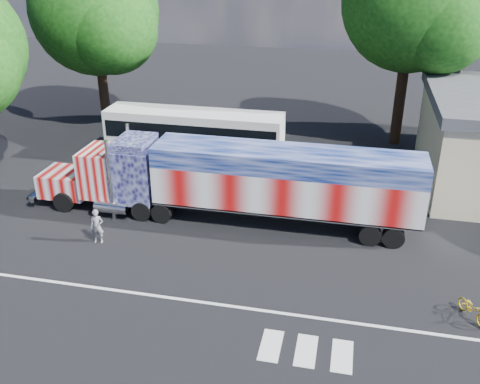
% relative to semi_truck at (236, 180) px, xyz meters
% --- Properties ---
extents(ground, '(100.00, 100.00, 0.00)m').
position_rel_semi_truck_xyz_m(ground, '(0.35, -3.81, -2.12)').
color(ground, black).
extents(lane_markings, '(30.00, 2.67, 0.01)m').
position_rel_semi_truck_xyz_m(lane_markings, '(2.06, -7.58, -2.11)').
color(lane_markings, silver).
rests_on(lane_markings, ground).
extents(semi_truck, '(19.29, 3.05, 4.11)m').
position_rel_semi_truck_xyz_m(semi_truck, '(0.00, 0.00, 0.00)').
color(semi_truck, black).
rests_on(semi_truck, ground).
extents(coach_bus, '(10.88, 2.53, 3.17)m').
position_rel_semi_truck_xyz_m(coach_bus, '(-4.23, 6.97, -0.48)').
color(coach_bus, white).
rests_on(coach_bus, ground).
extents(woman, '(0.65, 0.47, 1.63)m').
position_rel_semi_truck_xyz_m(woman, '(-5.67, -3.51, -1.30)').
color(woman, slate).
rests_on(woman, ground).
extents(bicycle, '(1.22, 1.61, 0.81)m').
position_rel_semi_truck_xyz_m(bicycle, '(10.06, -5.59, -1.71)').
color(bicycle, gold).
rests_on(bicycle, ground).
extents(tree_nw_a, '(9.38, 8.94, 12.49)m').
position_rel_semi_truck_xyz_m(tree_nw_a, '(-12.99, 13.21, 5.85)').
color(tree_nw_a, black).
rests_on(tree_nw_a, ground).
extents(tree_ne_a, '(9.02, 8.59, 13.41)m').
position_rel_semi_truck_xyz_m(tree_ne_a, '(8.20, 13.03, 6.94)').
color(tree_ne_a, black).
rests_on(tree_ne_a, ground).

